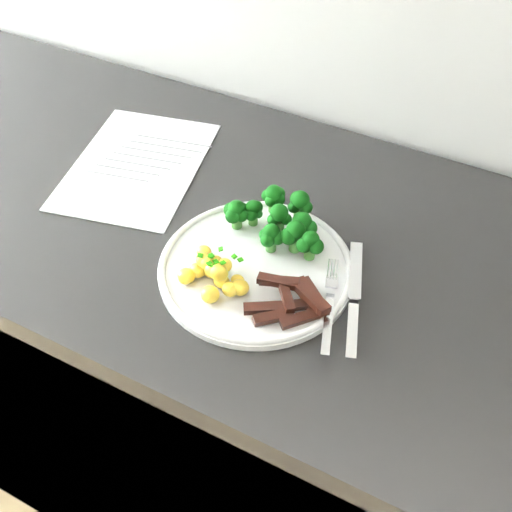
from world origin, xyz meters
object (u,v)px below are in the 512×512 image
(potatoes, at_px, (213,273))
(fork, at_px, (329,309))
(plate, at_px, (256,267))
(broccoli, at_px, (281,220))
(knife, at_px, (353,311))
(counter, at_px, (228,384))
(beef_strips, at_px, (294,299))
(recipe_paper, at_px, (137,165))

(potatoes, relative_size, fork, 0.64)
(plate, height_order, broccoli, broccoli)
(plate, relative_size, knife, 1.42)
(potatoes, bearing_deg, plate, 51.45)
(potatoes, distance_m, knife, 0.19)
(plate, bearing_deg, counter, 146.10)
(counter, xyz_separation_m, potatoes, (0.06, -0.11, 0.47))
(knife, bearing_deg, beef_strips, -158.74)
(potatoes, height_order, knife, potatoes)
(recipe_paper, bearing_deg, potatoes, -34.43)
(counter, distance_m, potatoes, 0.49)
(broccoli, xyz_separation_m, fork, (0.12, -0.10, -0.02))
(counter, relative_size, recipe_paper, 7.40)
(fork, xyz_separation_m, knife, (0.03, 0.02, -0.01))
(recipe_paper, bearing_deg, broccoli, -10.01)
(beef_strips, bearing_deg, broccoli, 123.72)
(plate, height_order, fork, fork)
(potatoes, relative_size, knife, 0.52)
(beef_strips, height_order, fork, beef_strips)
(recipe_paper, bearing_deg, knife, -16.64)
(recipe_paper, height_order, plate, plate)
(fork, bearing_deg, counter, 156.46)
(knife, bearing_deg, fork, -144.10)
(potatoes, bearing_deg, knife, 11.82)
(plate, xyz_separation_m, broccoli, (0.00, 0.07, 0.03))
(potatoes, relative_size, beef_strips, 0.91)
(recipe_paper, xyz_separation_m, knife, (0.43, -0.13, 0.01))
(counter, relative_size, plate, 8.85)
(recipe_paper, distance_m, potatoes, 0.29)
(plate, relative_size, broccoli, 1.69)
(potatoes, bearing_deg, broccoli, 69.81)
(beef_strips, bearing_deg, recipe_paper, 156.36)
(broccoli, xyz_separation_m, knife, (0.14, -0.08, -0.03))
(knife, bearing_deg, counter, 162.70)
(counter, height_order, beef_strips, beef_strips)
(fork, bearing_deg, broccoli, 140.29)
(potatoes, distance_m, fork, 0.16)
(fork, bearing_deg, potatoes, -172.90)
(beef_strips, bearing_deg, fork, 11.18)
(potatoes, xyz_separation_m, beef_strips, (0.11, 0.01, -0.00))
(recipe_paper, height_order, fork, fork)
(recipe_paper, relative_size, fork, 2.07)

